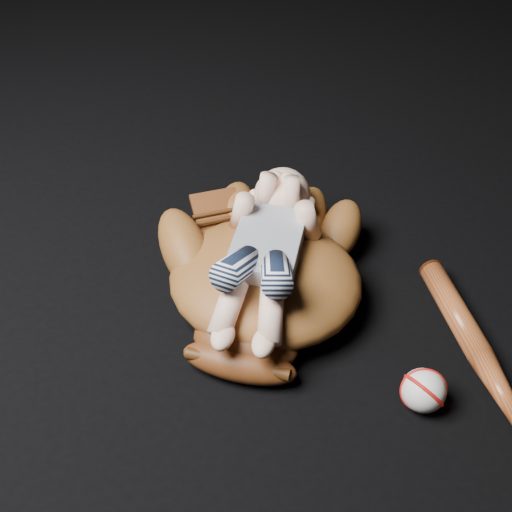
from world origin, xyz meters
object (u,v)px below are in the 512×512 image
(baseball_glove, at_px, (265,273))
(baseball_bat, at_px, (488,369))
(newborn_baby, at_px, (264,251))
(baseball, at_px, (423,391))

(baseball_glove, distance_m, baseball_bat, 0.39)
(newborn_baby, height_order, baseball, newborn_baby)
(newborn_baby, height_order, baseball_bat, newborn_baby)
(newborn_baby, relative_size, baseball, 5.75)
(newborn_baby, bearing_deg, baseball_bat, -11.02)
(baseball_bat, bearing_deg, newborn_baby, 174.46)
(baseball_glove, bearing_deg, baseball_bat, -9.75)
(baseball_bat, bearing_deg, baseball_glove, 172.79)
(newborn_baby, xyz_separation_m, baseball, (0.29, -0.12, -0.10))
(baseball_bat, xyz_separation_m, baseball, (-0.09, -0.08, 0.01))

